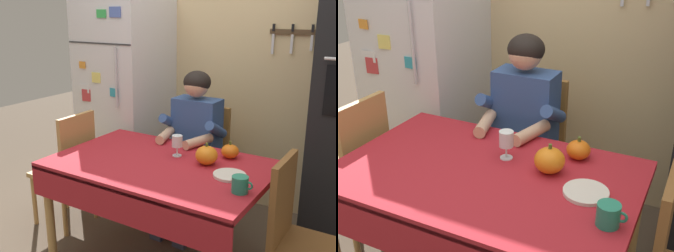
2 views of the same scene
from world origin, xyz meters
TOP-DOWN VIEW (x-y plane):
  - back_wall_assembly at (0.05, 1.35)m, footprint 3.70×0.13m
  - refrigerator at (-0.95, 0.96)m, footprint 0.68×0.71m
  - dining_table at (0.00, 0.08)m, footprint 1.40×0.90m
  - chair_behind_person at (-0.09, 0.87)m, footprint 0.40×0.40m
  - seated_person at (-0.09, 0.68)m, footprint 0.47×0.55m
  - chair_left_side at (-0.90, 0.16)m, footprint 0.40×0.40m
  - coffee_mug at (0.61, -0.05)m, footprint 0.12×0.09m
  - wine_glass at (0.03, 0.26)m, footprint 0.07×0.07m
  - pumpkin_large at (0.34, 0.41)m, footprint 0.12×0.12m
  - pumpkin_medium at (0.27, 0.23)m, footprint 0.14×0.14m
  - serving_tray at (0.47, 0.12)m, footprint 0.20×0.20m

SIDE VIEW (x-z plane):
  - chair_behind_person at x=-0.09m, z-range 0.05..0.98m
  - chair_left_side at x=-0.90m, z-range 0.05..0.98m
  - dining_table at x=0.00m, z-range 0.29..1.03m
  - seated_person at x=-0.09m, z-range 0.11..1.36m
  - serving_tray at x=0.47m, z-range 0.74..0.76m
  - coffee_mug at x=0.61m, z-range 0.74..0.83m
  - pumpkin_large at x=0.34m, z-range 0.73..0.84m
  - pumpkin_medium at x=0.27m, z-range 0.73..0.87m
  - wine_glass at x=0.03m, z-range 0.77..0.91m
  - refrigerator at x=-0.95m, z-range 0.00..1.80m
  - back_wall_assembly at x=0.05m, z-range 0.00..2.60m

